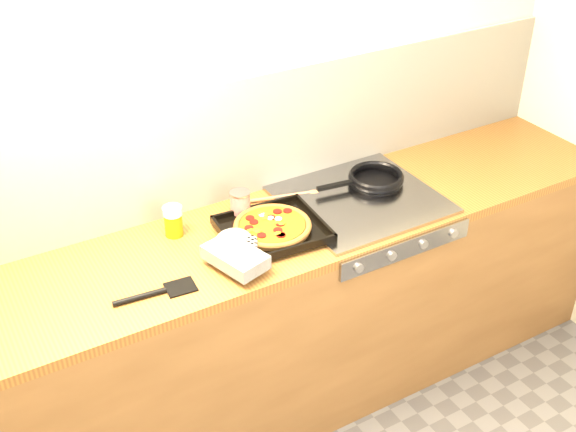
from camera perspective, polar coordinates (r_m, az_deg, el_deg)
room_shell at (r=2.83m, az=-4.92°, el=5.78°), size 3.20×3.20×3.20m
counter_run at (r=3.00m, az=-1.85°, el=-8.41°), size 3.20×0.62×0.90m
stovetop at (r=2.93m, az=5.74°, el=1.28°), size 0.60×0.56×0.02m
pizza_on_tray at (r=2.64m, az=-2.10°, el=-1.44°), size 0.51×0.42×0.06m
frying_pan at (r=3.02m, az=6.88°, el=2.94°), size 0.40×0.26×0.04m
tomato_can at (r=2.79m, az=-3.79°, el=0.89°), size 0.10×0.10×0.11m
juice_glass at (r=2.71m, az=-9.05°, el=-0.38°), size 0.08×0.08×0.12m
wooden_spoon at (r=2.93m, az=0.33°, el=1.63°), size 0.30×0.11×0.02m
black_spatula at (r=2.46m, az=-10.33°, el=-5.99°), size 0.28×0.09×0.02m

